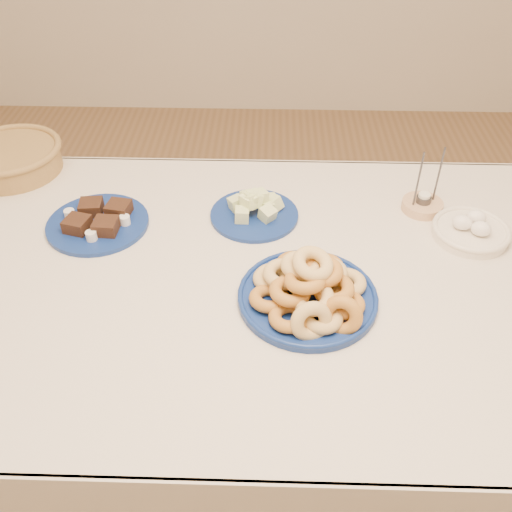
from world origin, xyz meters
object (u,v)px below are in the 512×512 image
object	(u,v)px
donut_platter	(309,290)
dining_table	(257,304)
wicker_basket	(11,158)
candle_holder	(422,204)
egg_bowl	(471,230)
brownie_plate	(98,221)
melon_plate	(255,209)

from	to	relation	value
donut_platter	dining_table	bearing A→B (deg)	142.14
wicker_basket	candle_holder	size ratio (longest dim) A/B	1.78
donut_platter	candle_holder	size ratio (longest dim) A/B	1.96
dining_table	wicker_basket	world-z (taller)	wicker_basket
dining_table	egg_bowl	xyz separation A→B (m)	(0.57, 0.17, 0.13)
brownie_plate	wicker_basket	size ratio (longest dim) A/B	0.86
wicker_basket	donut_platter	bearing A→B (deg)	-32.07
dining_table	candle_holder	size ratio (longest dim) A/B	8.86
donut_platter	wicker_basket	size ratio (longest dim) A/B	1.10
donut_platter	melon_plate	world-z (taller)	donut_platter
dining_table	brownie_plate	world-z (taller)	brownie_plate
dining_table	egg_bowl	world-z (taller)	egg_bowl
brownie_plate	egg_bowl	bearing A→B (deg)	-1.04
melon_plate	wicker_basket	xyz separation A→B (m)	(-0.77, 0.23, 0.02)
melon_plate	egg_bowl	size ratio (longest dim) A/B	1.00
melon_plate	egg_bowl	xyz separation A→B (m)	(0.58, -0.07, -0.01)
candle_holder	wicker_basket	bearing A→B (deg)	171.85
brownie_plate	candle_holder	bearing A→B (deg)	6.58
melon_plate	brownie_plate	world-z (taller)	melon_plate
melon_plate	egg_bowl	bearing A→B (deg)	-7.33
dining_table	brownie_plate	xyz separation A→B (m)	(-0.44, 0.19, 0.12)
dining_table	donut_platter	bearing A→B (deg)	-37.86
donut_platter	wicker_basket	xyz separation A→B (m)	(-0.90, 0.57, 0.01)
wicker_basket	candle_holder	distance (m)	1.26
donut_platter	melon_plate	xyz separation A→B (m)	(-0.14, 0.34, -0.01)
egg_bowl	dining_table	bearing A→B (deg)	-163.56
dining_table	egg_bowl	size ratio (longest dim) A/B	6.53
donut_platter	candle_holder	xyz separation A→B (m)	(0.34, 0.39, -0.02)
egg_bowl	melon_plate	bearing A→B (deg)	172.67
brownie_plate	wicker_basket	xyz separation A→B (m)	(-0.34, 0.28, 0.03)
dining_table	candle_holder	world-z (taller)	candle_holder
dining_table	donut_platter	size ratio (longest dim) A/B	4.52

